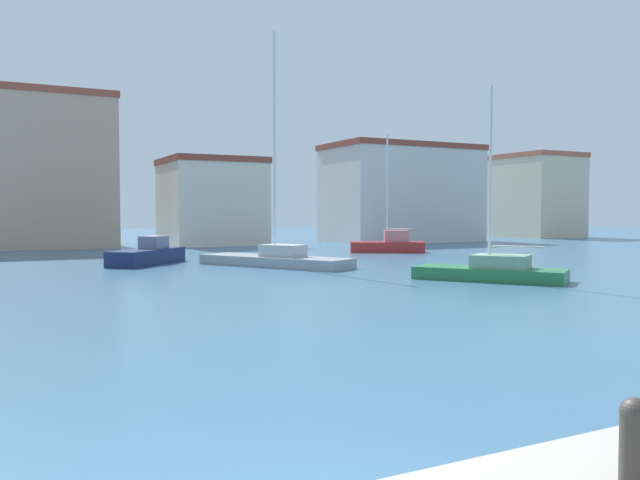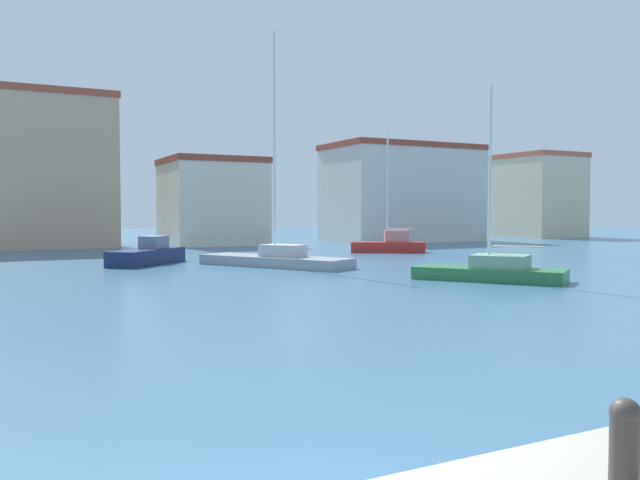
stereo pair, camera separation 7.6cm
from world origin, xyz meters
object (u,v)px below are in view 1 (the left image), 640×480
object	(u,v)px
sailboat_green_far_right	(492,270)
motorboat_navy_far_left	(148,255)
mooring_bollard	(635,438)
sailboat_grey_behind_lamppost	(276,258)
sailboat_red_mid_harbor	(389,244)

from	to	relation	value
sailboat_green_far_right	motorboat_navy_far_left	distance (m)	18.18
mooring_bollard	sailboat_grey_behind_lamppost	bearing A→B (deg)	71.38
sailboat_grey_behind_lamppost	sailboat_green_far_right	bearing A→B (deg)	-62.89
mooring_bollard	sailboat_green_far_right	distance (m)	22.80
sailboat_green_far_right	sailboat_red_mid_harbor	world-z (taller)	sailboat_red_mid_harbor
sailboat_grey_behind_lamppost	sailboat_red_mid_harbor	distance (m)	13.25
sailboat_grey_behind_lamppost	sailboat_red_mid_harbor	world-z (taller)	sailboat_grey_behind_lamppost
sailboat_grey_behind_lamppost	sailboat_green_far_right	world-z (taller)	sailboat_grey_behind_lamppost
sailboat_grey_behind_lamppost	motorboat_navy_far_left	size ratio (longest dim) A/B	2.35
sailboat_grey_behind_lamppost	motorboat_navy_far_left	bearing A→B (deg)	141.91
mooring_bollard	sailboat_red_mid_harbor	bearing A→B (deg)	59.10
mooring_bollard	sailboat_grey_behind_lamppost	world-z (taller)	sailboat_grey_behind_lamppost
motorboat_navy_far_left	sailboat_red_mid_harbor	distance (m)	17.11
sailboat_grey_behind_lamppost	sailboat_green_far_right	size ratio (longest dim) A/B	1.51
sailboat_green_far_right	motorboat_navy_far_left	world-z (taller)	sailboat_green_far_right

